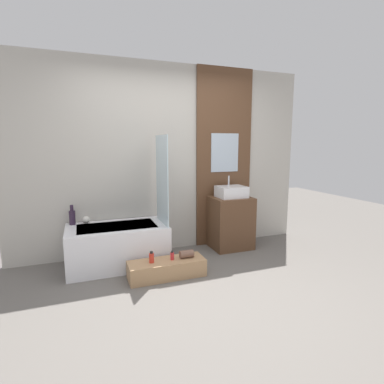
% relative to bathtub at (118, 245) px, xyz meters
% --- Properties ---
extents(ground_plane, '(12.00, 12.00, 0.00)m').
position_rel_bathtub_xyz_m(ground_plane, '(0.75, -1.19, -0.26)').
color(ground_plane, '#605B56').
extents(wall_tiled_back, '(4.20, 0.06, 2.60)m').
position_rel_bathtub_xyz_m(wall_tiled_back, '(0.75, 0.39, 1.04)').
color(wall_tiled_back, '#B7B2A8').
rests_on(wall_tiled_back, ground_plane).
extents(wall_wood_accent, '(0.88, 0.04, 2.60)m').
position_rel_bathtub_xyz_m(wall_wood_accent, '(1.63, 0.34, 1.05)').
color(wall_wood_accent, brown).
rests_on(wall_wood_accent, ground_plane).
extents(bathtub, '(1.20, 0.69, 0.51)m').
position_rel_bathtub_xyz_m(bathtub, '(0.00, 0.00, 0.00)').
color(bathtub, white).
rests_on(bathtub, ground_plane).
extents(glass_shower_screen, '(0.01, 0.55, 1.11)m').
position_rel_bathtub_xyz_m(glass_shower_screen, '(0.57, -0.05, 0.81)').
color(glass_shower_screen, silver).
rests_on(glass_shower_screen, bathtub).
extents(wooden_step_bench, '(0.88, 0.31, 0.20)m').
position_rel_bathtub_xyz_m(wooden_step_bench, '(0.48, -0.55, -0.16)').
color(wooden_step_bench, '#A87F56').
rests_on(wooden_step_bench, ground_plane).
extents(vanity_cabinet, '(0.57, 0.47, 0.75)m').
position_rel_bathtub_xyz_m(vanity_cabinet, '(1.63, 0.09, 0.12)').
color(vanity_cabinet, brown).
rests_on(vanity_cabinet, ground_plane).
extents(sink, '(0.40, 0.32, 0.30)m').
position_rel_bathtub_xyz_m(sink, '(1.63, 0.09, 0.58)').
color(sink, white).
rests_on(sink, vanity_cabinet).
extents(vase_tall_dark, '(0.08, 0.08, 0.25)m').
position_rel_bathtub_xyz_m(vase_tall_dark, '(-0.51, 0.26, 0.35)').
color(vase_tall_dark, '#2D1E33').
rests_on(vase_tall_dark, bathtub).
extents(vase_round_light, '(0.10, 0.10, 0.10)m').
position_rel_bathtub_xyz_m(vase_round_light, '(-0.35, 0.25, 0.30)').
color(vase_round_light, silver).
rests_on(vase_round_light, bathtub).
extents(bottle_soap_primary, '(0.06, 0.06, 0.13)m').
position_rel_bathtub_xyz_m(bottle_soap_primary, '(0.31, -0.55, -0.00)').
color(bottle_soap_primary, red).
rests_on(bottle_soap_primary, wooden_step_bench).
extents(bottle_soap_secondary, '(0.04, 0.04, 0.10)m').
position_rel_bathtub_xyz_m(bottle_soap_secondary, '(0.55, -0.55, -0.01)').
color(bottle_soap_secondary, red).
rests_on(bottle_soap_secondary, wooden_step_bench).
extents(towel_roll, '(0.16, 0.09, 0.09)m').
position_rel_bathtub_xyz_m(towel_roll, '(0.72, -0.55, -0.01)').
color(towel_roll, brown).
rests_on(towel_roll, wooden_step_bench).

